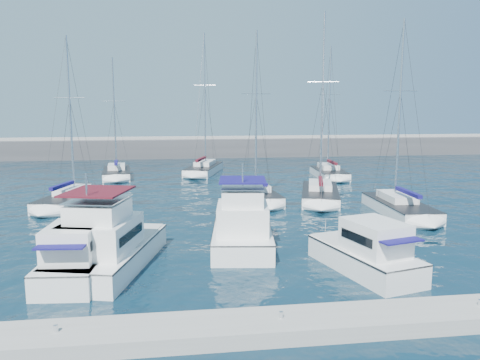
{
  "coord_description": "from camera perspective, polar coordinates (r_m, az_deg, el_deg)",
  "views": [
    {
      "loc": [
        -3.72,
        -26.95,
        8.33
      ],
      "look_at": [
        0.9,
        6.78,
        3.0
      ],
      "focal_mm": 35.0,
      "sensor_mm": 36.0,
      "label": 1
    }
  ],
  "objects": [
    {
      "name": "dock_cleat_near_port",
      "position": [
        18.19,
        -21.54,
        -16.48
      ],
      "size": [
        0.16,
        0.16,
        0.25
      ],
      "primitive_type": "cylinder",
      "color": "silver",
      "rests_on": "dock"
    },
    {
      "name": "ground",
      "position": [
        28.46,
        0.06,
        -8.12
      ],
      "size": [
        220.0,
        220.0,
        0.0
      ],
      "primitive_type": "plane",
      "color": "black",
      "rests_on": "ground"
    },
    {
      "name": "sailboat_back_c",
      "position": [
        56.96,
        10.79,
        0.88
      ],
      "size": [
        3.65,
        8.21,
        15.73
      ],
      "rotation": [
        0.0,
        0.0,
        -0.08
      ],
      "color": "white",
      "rests_on": "ground"
    },
    {
      "name": "dock_cleat_near_stbd",
      "position": [
        21.21,
        27.22,
        -13.15
      ],
      "size": [
        0.16,
        0.16,
        0.25
      ],
      "primitive_type": "cylinder",
      "color": "silver",
      "rests_on": "dock"
    },
    {
      "name": "sailboat_mid_d",
      "position": [
        43.12,
        9.73,
        -1.65
      ],
      "size": [
        5.64,
        9.78,
        16.97
      ],
      "rotation": [
        0.0,
        0.0,
        -0.29
      ],
      "color": "white",
      "rests_on": "ground"
    },
    {
      "name": "dock_cleat_centre",
      "position": [
        18.06,
        5.03,
        -16.04
      ],
      "size": [
        0.16,
        0.16,
        0.25
      ],
      "primitive_type": "cylinder",
      "color": "silver",
      "rests_on": "dock"
    },
    {
      "name": "motor_yacht_port_inner",
      "position": [
        25.36,
        -15.89,
        -7.94
      ],
      "size": [
        5.71,
        9.41,
        4.69
      ],
      "rotation": [
        0.0,
        0.0,
        -0.24
      ],
      "color": "white",
      "rests_on": "ground"
    },
    {
      "name": "breakwater",
      "position": [
        79.38,
        -5.09,
        3.61
      ],
      "size": [
        160.0,
        6.0,
        4.45
      ],
      "color": "#424244",
      "rests_on": "ground"
    },
    {
      "name": "sailboat_mid_c",
      "position": [
        41.49,
        2.15,
        -1.92
      ],
      "size": [
        3.52,
        7.26,
        15.18
      ],
      "rotation": [
        0.0,
        0.0,
        0.08
      ],
      "color": "white",
      "rests_on": "ground"
    },
    {
      "name": "motor_yacht_stbd_inner",
      "position": [
        27.81,
        0.29,
        -6.1
      ],
      "size": [
        4.41,
        7.99,
        4.69
      ],
      "rotation": [
        0.0,
        0.0,
        -0.13
      ],
      "color": "white",
      "rests_on": "ground"
    },
    {
      "name": "dock",
      "position": [
        18.25,
        5.01,
        -17.25
      ],
      "size": [
        40.0,
        2.2,
        0.6
      ],
      "primitive_type": "cube",
      "color": "gray",
      "rests_on": "ground"
    },
    {
      "name": "motor_yacht_port_outer",
      "position": [
        24.54,
        -19.19,
        -9.13
      ],
      "size": [
        3.28,
        6.79,
        3.2
      ],
      "rotation": [
        0.0,
        0.0,
        -0.09
      ],
      "color": "white",
      "rests_on": "ground"
    },
    {
      "name": "motor_yacht_stbd_outer",
      "position": [
        24.8,
        15.25,
        -8.75
      ],
      "size": [
        4.26,
        7.04,
        3.2
      ],
      "rotation": [
        0.0,
        0.0,
        0.26
      ],
      "color": "white",
      "rests_on": "ground"
    },
    {
      "name": "sailboat_mid_e",
      "position": [
        39.04,
        18.82,
        -3.12
      ],
      "size": [
        3.49,
        8.9,
        15.35
      ],
      "rotation": [
        0.0,
        0.0,
        -0.05
      ],
      "color": "white",
      "rests_on": "ground"
    },
    {
      "name": "sailboat_mid_a",
      "position": [
        42.43,
        -19.94,
        -2.25
      ],
      "size": [
        4.95,
        8.54,
        14.53
      ],
      "rotation": [
        0.0,
        0.0,
        -0.25
      ],
      "color": "white",
      "rests_on": "ground"
    },
    {
      "name": "sailboat_back_b",
      "position": [
        59.7,
        -4.41,
        1.38
      ],
      "size": [
        5.77,
        10.05,
        17.78
      ],
      "rotation": [
        0.0,
        0.0,
        -0.29
      ],
      "color": "white",
      "rests_on": "ground"
    },
    {
      "name": "sailboat_back_a",
      "position": [
        57.67,
        -14.8,
        0.82
      ],
      "size": [
        3.89,
        8.24,
        14.4
      ],
      "rotation": [
        0.0,
        0.0,
        0.11
      ],
      "color": "white",
      "rests_on": "ground"
    }
  ]
}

